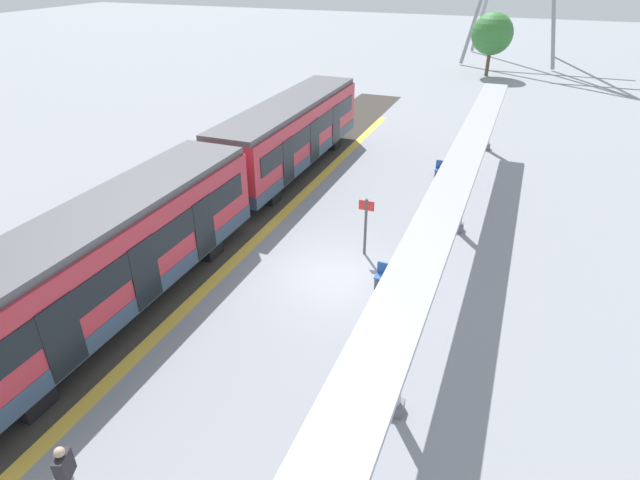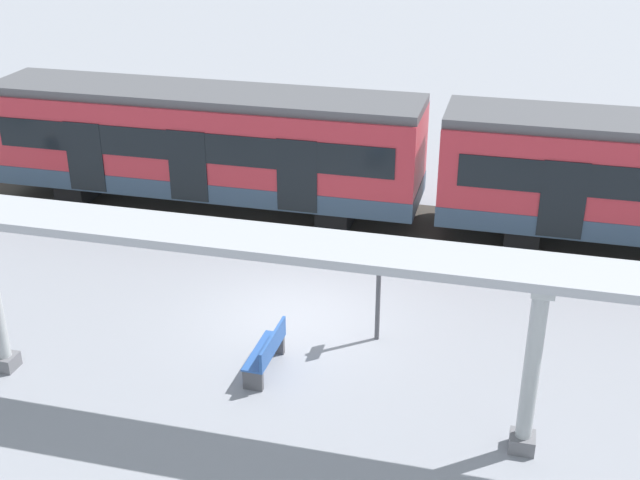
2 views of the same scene
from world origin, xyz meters
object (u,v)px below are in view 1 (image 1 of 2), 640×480
Objects in this scene: train_far_carriage at (290,135)px; platform_info_sign at (366,221)px; canopy_pillar_second at (399,357)px; train_near_carriage at (108,260)px; passenger_waiting_near_edge at (65,469)px; bench_mid_platform at (451,171)px; canopy_pillar_fourth at (490,119)px; canopy_pillar_third at (463,191)px; bench_near_end at (398,279)px.

train_far_carriage reaches higher than platform_info_sign.
train_near_carriage is at bearing 174.55° from canopy_pillar_second.
platform_info_sign is 1.41× the size of passenger_waiting_near_edge.
train_far_carriage is at bearing -167.90° from bench_mid_platform.
canopy_pillar_second is at bearing -57.12° from train_far_carriage.
platform_info_sign is (-2.92, -13.72, -0.39)m from canopy_pillar_fourth.
train_near_carriage is at bearing -90.00° from train_far_carriage.
canopy_pillar_third is at bearing 46.03° from train_near_carriage.
canopy_pillar_third is (8.95, -3.71, -0.11)m from train_far_carriage.
bench_near_end is at bearing -90.19° from bench_mid_platform.
passenger_waiting_near_edge reaches higher than bench_near_end.
bench_mid_platform is (7.78, 1.67, -1.39)m from train_far_carriage.
bench_mid_platform is at bearing 89.81° from bench_near_end.
bench_near_end is 2.71m from platform_info_sign.
train_near_carriage reaches higher than bench_mid_platform.
canopy_pillar_second is (8.95, -13.85, -0.11)m from train_far_carriage.
canopy_pillar_second is 1.00× the size of canopy_pillar_fourth.
passenger_waiting_near_edge is at bearing -101.97° from platform_info_sign.
platform_info_sign is at bearing 78.03° from passenger_waiting_near_edge.
train_near_carriage is 3.66× the size of canopy_pillar_fourth.
train_near_carriage is 12.99m from train_far_carriage.
passenger_waiting_near_edge reaches higher than bench_mid_platform.
bench_near_end is (7.75, 4.28, -1.39)m from train_near_carriage.
canopy_pillar_third is at bearing 46.71° from platform_info_sign.
train_far_carriage reaches higher than bench_mid_platform.
canopy_pillar_second is at bearing -76.83° from bench_near_end.
train_near_carriage is at bearing -117.96° from bench_mid_platform.
platform_info_sign is at bearing 112.58° from canopy_pillar_second.
platform_info_sign is 11.97m from passenger_waiting_near_edge.
canopy_pillar_fourth is at bearing 85.60° from bench_near_end.
bench_near_end is (-1.20, -15.61, -1.28)m from canopy_pillar_fourth.
train_near_carriage is 3.66× the size of canopy_pillar_second.
canopy_pillar_second is at bearing -90.00° from canopy_pillar_fourth.
train_far_carriage is at bearing 90.00° from train_near_carriage.
passenger_waiting_near_edge is (-5.40, -25.42, -0.75)m from canopy_pillar_fourth.
canopy_pillar_fourth is at bearing 65.78° from train_near_carriage.
train_far_carriage is at bearing 122.88° from canopy_pillar_second.
passenger_waiting_near_edge is at bearing -101.85° from bench_mid_platform.
train_near_carriage is 16.66m from bench_mid_platform.
canopy_pillar_third is 2.25× the size of bench_mid_platform.
train_far_carriage is at bearing 157.47° from canopy_pillar_third.
train_near_carriage is 21.82m from canopy_pillar_fourth.
train_near_carriage is 8.99m from canopy_pillar_second.
canopy_pillar_fourth is (8.95, 19.90, -0.11)m from train_near_carriage.
train_far_carriage is 11.31m from canopy_pillar_fourth.
canopy_pillar_second reaches higher than passenger_waiting_near_edge.
train_far_carriage is at bearing 100.84° from passenger_waiting_near_edge.
canopy_pillar_fourth is at bearing 77.43° from bench_mid_platform.
canopy_pillar_fourth is 5.52m from bench_mid_platform.
train_far_carriage is 8.23× the size of bench_mid_platform.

